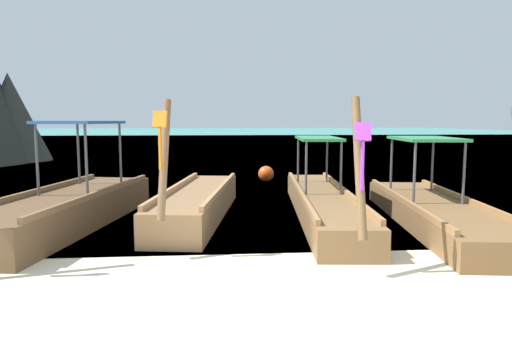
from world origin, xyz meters
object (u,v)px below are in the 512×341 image
object	(u,v)px
longtail_boat_pink_ribbon	(435,210)
longtail_boat_orange_ribbon	(198,203)
mooring_buoy_near	(266,174)
longtail_boat_red_ribbon	(67,207)
longtail_boat_violet_ribbon	(322,202)

from	to	relation	value
longtail_boat_pink_ribbon	longtail_boat_orange_ribbon	bearing A→B (deg)	167.24
longtail_boat_pink_ribbon	mooring_buoy_near	world-z (taller)	longtail_boat_pink_ribbon
longtail_boat_orange_ribbon	mooring_buoy_near	distance (m)	5.87
longtail_boat_red_ribbon	longtail_boat_violet_ribbon	size ratio (longest dim) A/B	0.81
longtail_boat_orange_ribbon	longtail_boat_red_ribbon	bearing A→B (deg)	-166.42
longtail_boat_violet_ribbon	longtail_boat_pink_ribbon	size ratio (longest dim) A/B	1.13
longtail_boat_red_ribbon	mooring_buoy_near	distance (m)	7.58
longtail_boat_red_ribbon	longtail_boat_orange_ribbon	xyz separation A→B (m)	(2.48, 0.60, -0.06)
longtail_boat_red_ribbon	longtail_boat_orange_ribbon	world-z (taller)	longtail_boat_red_ribbon
longtail_boat_red_ribbon	mooring_buoy_near	world-z (taller)	longtail_boat_red_ribbon
longtail_boat_red_ribbon	longtail_boat_pink_ribbon	distance (m)	7.17
longtail_boat_orange_ribbon	longtail_boat_violet_ribbon	xyz separation A→B (m)	(2.65, -0.05, 0.00)
longtail_boat_violet_ribbon	longtail_boat_pink_ribbon	world-z (taller)	longtail_boat_violet_ribbon
longtail_boat_red_ribbon	longtail_boat_pink_ribbon	world-z (taller)	longtail_boat_red_ribbon
longtail_boat_red_ribbon	longtail_boat_pink_ribbon	xyz separation A→B (m)	(7.15, -0.46, -0.08)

